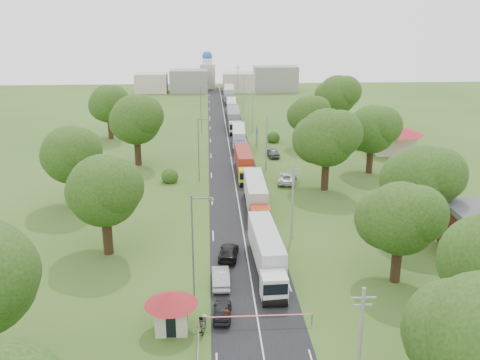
{
  "coord_description": "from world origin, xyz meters",
  "views": [
    {
      "loc": [
        -3.87,
        -63.77,
        25.3
      ],
      "look_at": [
        0.28,
        6.01,
        3.0
      ],
      "focal_mm": 40.0,
      "sensor_mm": 36.0,
      "label": 1
    }
  ],
  "objects": [
    {
      "name": "ground",
      "position": [
        0.0,
        0.0,
        0.0
      ],
      "size": [
        260.0,
        260.0,
        0.0
      ],
      "primitive_type": "plane",
      "color": "#31531B",
      "rests_on": "ground"
    },
    {
      "name": "road",
      "position": [
        0.0,
        20.0,
        0.0
      ],
      "size": [
        8.0,
        200.0,
        0.04
      ],
      "primitive_type": "cube",
      "color": "black",
      "rests_on": "ground"
    },
    {
      "name": "boom_barrier",
      "position": [
        -1.36,
        -25.0,
        0.89
      ],
      "size": [
        9.22,
        0.35,
        1.18
      ],
      "color": "slate",
      "rests_on": "ground"
    },
    {
      "name": "guard_booth",
      "position": [
        -7.2,
        -25.0,
        2.16
      ],
      "size": [
        4.4,
        4.4,
        3.45
      ],
      "color": "#BFB29F",
      "rests_on": "ground"
    },
    {
      "name": "info_sign",
      "position": [
        5.2,
        35.0,
        3.0
      ],
      "size": [
        0.12,
        3.1,
        4.1
      ],
      "color": "slate",
      "rests_on": "ground"
    },
    {
      "name": "pole_0",
      "position": [
        5.5,
        -35.0,
        4.68
      ],
      "size": [
        1.6,
        0.24,
        9.0
      ],
      "color": "gray",
      "rests_on": "ground"
    },
    {
      "name": "pole_1",
      "position": [
        5.5,
        -7.0,
        4.68
      ],
      "size": [
        1.6,
        0.24,
        9.0
      ],
      "color": "gray",
      "rests_on": "ground"
    },
    {
      "name": "pole_2",
      "position": [
        5.5,
        21.0,
        4.68
      ],
      "size": [
        1.6,
        0.24,
        9.0
      ],
      "color": "gray",
      "rests_on": "ground"
    },
    {
      "name": "pole_3",
      "position": [
        5.5,
        49.0,
        4.68
      ],
      "size": [
        1.6,
        0.24,
        9.0
      ],
      "color": "gray",
      "rests_on": "ground"
    },
    {
      "name": "pole_4",
      "position": [
        5.5,
        77.0,
        4.68
      ],
      "size": [
        1.6,
        0.24,
        9.0
      ],
      "color": "gray",
      "rests_on": "ground"
    },
    {
      "name": "pole_5",
      "position": [
        5.5,
        105.0,
        4.68
      ],
      "size": [
        1.6,
        0.24,
        9.0
      ],
      "color": "gray",
      "rests_on": "ground"
    },
    {
      "name": "lamp_0",
      "position": [
        -5.35,
        -20.0,
        5.55
      ],
      "size": [
        2.03,
        0.22,
        10.0
      ],
      "color": "slate",
      "rests_on": "ground"
    },
    {
      "name": "lamp_1",
      "position": [
        -5.35,
        15.0,
        5.55
      ],
      "size": [
        2.03,
        0.22,
        10.0
      ],
      "color": "slate",
      "rests_on": "ground"
    },
    {
      "name": "lamp_2",
      "position": [
        -5.35,
        50.0,
        5.55
      ],
      "size": [
        2.03,
        0.22,
        10.0
      ],
      "color": "slate",
      "rests_on": "ground"
    },
    {
      "name": "tree_2",
      "position": [
        13.99,
        -17.86,
        6.6
      ],
      "size": [
        8.0,
        8.0,
        10.1
      ],
      "color": "#382616",
      "rests_on": "ground"
    },
    {
      "name": "tree_3",
      "position": [
        19.99,
        -7.84,
        7.22
      ],
      "size": [
        8.8,
        8.8,
        11.07
      ],
      "color": "#382616",
      "rests_on": "ground"
    },
    {
      "name": "tree_4",
      "position": [
        12.99,
        10.17,
        7.85
      ],
      "size": [
        9.6,
        9.6,
        12.05
      ],
      "color": "#382616",
      "rests_on": "ground"
    },
    {
      "name": "tree_5",
      "position": [
        21.99,
        18.16,
        7.22
      ],
      "size": [
        8.8,
        8.8,
        11.07
      ],
      "color": "#382616",
      "rests_on": "ground"
    },
    {
      "name": "tree_6",
      "position": [
        14.99,
        35.14,
        6.6
      ],
      "size": [
        8.0,
        8.0,
        10.1
      ],
      "color": "#382616",
      "rests_on": "ground"
    },
    {
      "name": "tree_7",
      "position": [
        23.99,
        50.17,
        7.85
      ],
      "size": [
        9.6,
        9.6,
        12.05
      ],
      "color": "#382616",
      "rests_on": "ground"
    },
    {
      "name": "tree_10",
      "position": [
        -15.01,
        -9.84,
        7.22
      ],
      "size": [
        8.8,
        8.8,
        11.07
      ],
      "color": "#382616",
      "rests_on": "ground"
    },
    {
      "name": "tree_11",
      "position": [
        -22.01,
        5.16,
        7.22
      ],
      "size": [
        8.8,
        8.8,
        11.07
      ],
      "color": "#382616",
      "rests_on": "ground"
    },
    {
      "name": "tree_12",
      "position": [
        -16.01,
        25.17,
        7.85
      ],
      "size": [
        9.6,
        9.6,
        12.05
      ],
      "color": "#382616",
      "rests_on": "ground"
    },
    {
      "name": "tree_13",
      "position": [
        -24.01,
        45.16,
        7.22
      ],
      "size": [
        8.8,
        8.8,
        11.07
      ],
      "color": "#382616",
      "rests_on": "ground"
    },
    {
      "name": "house_cream",
      "position": [
        30.0,
        30.0,
        3.64
      ],
      "size": [
        10.08,
        10.08,
        5.8
      ],
      "color": "#BFB29F",
      "rests_on": "ground"
    },
    {
      "name": "distant_town",
      "position": [
        0.68,
        110.0,
        3.49
      ],
      "size": [
        52.0,
        8.0,
        8.0
      ],
      "color": "gray",
      "rests_on": "ground"
    },
    {
      "name": "church",
      "position": [
        -4.0,
        118.0,
        5.39
      ],
      "size": [
        5.0,
        5.0,
        12.3
      ],
      "color": "#BFB29F",
      "rests_on": "ground"
    },
    {
      "name": "truck_0",
      "position": [
        1.74,
        -15.05,
        2.07
      ],
      "size": [
        2.85,
        14.12,
        3.91
      ],
      "color": "white",
      "rests_on": "ground"
    },
    {
      "name": "truck_1",
      "position": [
        2.13,
        2.11,
        2.1
      ],
      "size": [
        2.59,
        14.26,
        3.95
      ],
      "color": "#A33312",
      "rests_on": "ground"
    },
    {
      "name": "truck_2",
      "position": [
        1.64,
        18.54,
        2.0
      ],
      "size": [
        2.41,
        13.59,
        3.77
      ],
      "color": "yellow",
      "rests_on": "ground"
    },
    {
      "name": "truck_3",
      "position": [
        1.87,
        35.81,
        1.99
      ],
      "size": [
        2.84,
        13.56,
        3.75
      ],
      "color": "#194298",
      "rests_on": "ground"
    },
    {
      "name": "truck_4",
      "position": [
        1.69,
        53.16,
        2.22
      ],
      "size": [
        2.99,
        15.14,
        4.19
      ],
      "color": "silver",
      "rests_on": "ground"
    },
    {
      "name": "truck_5",
      "position": [
        1.89,
        68.75,
        1.99
      ],
      "size": [
        2.61,
        13.57,
        3.76
      ],
      "color": "maroon",
      "rests_on": "ground"
    },
    {
      "name": "truck_6",
      "position": [
        2.1,
        88.69,
        2.31
      ],
      "size": [
        3.1,
        15.71,
        4.35
      ],
      "color": "#215837",
      "rests_on": "ground"
    },
    {
      "name": "car_lane_front",
      "position": [
        -3.0,
        -23.5,
        0.66
      ],
      "size": [
        1.8,
        3.99,
        1.33
      ],
      "primitive_type": "imported",
      "rotation": [
        0.0,
        0.0,
        3.08
      ],
      "color": "black",
      "rests_on": "ground"
    },
    {
      "name": "car_lane_mid",
      "position": [
        -3.0,
        -17.73,
        0.78
      ],
      "size": [
        1.69,
        4.73,
        1.55
      ],
      "primitive_type": "imported",
      "rotation": [
        0.0,
        0.0,
        3.15
      ],
      "color": "#9FA1A6",
      "rests_on": "ground"
    },
    {
      "name": "car_lane_rear",
      "position": [
        -2.02,
        -12.0,
        0.69
      ],
      "size": [
        2.56,
        4.98,
        1.38
      ],
      "primitive_type": "imported",
      "rotation": [
        0.0,
        0.0,
        3.01
      ],
      "color": "black",
      "rests_on": "ground"
    },
    {
      "name": "car_verge_near",
      "position": [
        8.0,
        13.56,
        0.79
      ],
      "size": [
        3.81,
        6.14,
        1.59
      ],
      "primitive_type": "imported",
      "rotation": [
        0.0,
        0.0,
        2.92
      ],
      "color": "silver",
      "rests_on": "ground"
    },
    {
      "name": "car_verge_far",
      "position": [
        7.54,
        28.83,
        0.81
      ],
      "size": [
        2.37,
        4.91,
        1.62
      ],
      "primitive_type": "imported",
      "rotation": [
        0.0,
        0.0,
        3.24
      ],
      "color": "#56585E",
      "rests_on": "ground"
    },
    {
      "name": "pedestrian_near",
      "position": [
        -2.63,
        -24.5,
        0.78
      ],
      "size": [
        0.57,
        0.38,
        1.56
      ],
      "primitive_type": "imported",
      "rotation": [
        0.0,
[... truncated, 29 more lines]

